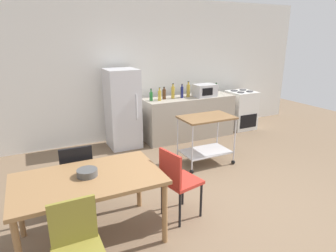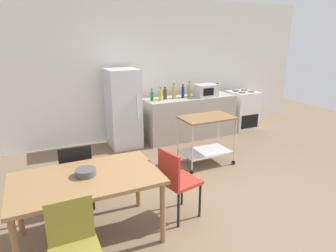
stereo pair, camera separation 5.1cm
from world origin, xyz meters
name	(u,v)px [view 1 (the left image)]	position (x,y,z in m)	size (l,w,h in m)	color
ground_plane	(227,205)	(0.00, 0.00, 0.00)	(12.00, 12.00, 0.00)	brown
back_wall	(139,70)	(0.00, 3.20, 1.45)	(8.40, 0.12, 2.90)	silver
kitchen_counter	(189,117)	(0.90, 2.60, 0.45)	(2.00, 0.64, 0.90)	#A89E8E
dining_table	(88,184)	(-1.75, 0.10, 0.67)	(1.50, 0.90, 0.75)	olive
chair_olive	(78,248)	(-1.99, -0.63, 0.52)	(0.40, 0.40, 0.89)	olive
chair_black	(77,173)	(-1.77, 0.76, 0.52)	(0.41, 0.41, 0.89)	black
chair_red	(178,179)	(-0.72, 0.05, 0.52)	(0.48, 0.48, 0.89)	#B72D23
stove_oven	(241,110)	(2.35, 2.62, 0.45)	(0.60, 0.61, 0.92)	white
refrigerator	(123,109)	(-0.55, 2.70, 0.78)	(0.60, 0.63, 1.55)	silver
kitchen_cart	(206,132)	(0.46, 1.25, 0.57)	(0.91, 0.57, 0.85)	brown
bottle_vinegar	(151,96)	(0.03, 2.62, 0.99)	(0.07, 0.07, 0.24)	#1E6628
bottle_soy_sauce	(160,95)	(0.18, 2.54, 1.01)	(0.07, 0.07, 0.27)	gold
bottle_soda	(164,94)	(0.32, 2.63, 1.01)	(0.07, 0.07, 0.25)	#4C2D19
bottle_wine	(173,92)	(0.52, 2.62, 1.03)	(0.07, 0.07, 0.31)	gold
bottle_olive_oil	(182,92)	(0.71, 2.58, 1.02)	(0.06, 0.06, 0.29)	navy
bottle_hot_sauce	(188,90)	(0.89, 2.62, 1.04)	(0.07, 0.07, 0.33)	gold
microwave	(205,90)	(1.24, 2.52, 1.03)	(0.46, 0.35, 0.26)	silver
bottle_sparkling_water	(216,90)	(1.58, 2.59, 1.01)	(0.07, 0.07, 0.26)	#1E6628
fruit_bowl	(87,173)	(-1.74, 0.14, 0.79)	(0.21, 0.21, 0.07)	#4C4C4C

